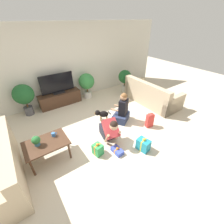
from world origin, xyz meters
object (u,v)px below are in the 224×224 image
at_px(sofa_right, 151,95).
at_px(tv_console, 60,99).
at_px(potted_plant_back_left, 24,96).
at_px(dog, 102,114).
at_px(coffee_table, 46,145).
at_px(gift_bag_a, 150,120).
at_px(potted_plant_back_right, 87,83).
at_px(gift_box_b, 143,145).
at_px(person_sitting, 122,111).
at_px(tabletop_plant, 36,141).
at_px(person_kneeling, 109,129).
at_px(gift_box_a, 117,151).
at_px(gift_box_c, 98,149).
at_px(mug, 54,135).
at_px(tv, 57,85).
at_px(potted_plant_corner_right, 125,78).

height_order(sofa_right, tv_console, sofa_right).
bearing_deg(potted_plant_back_left, dog, -43.15).
height_order(coffee_table, gift_bag_a, coffee_table).
height_order(tv_console, potted_plant_back_right, potted_plant_back_right).
height_order(coffee_table, gift_box_b, coffee_table).
distance_m(tv_console, person_sitting, 2.37).
bearing_deg(coffee_table, tabletop_plant, 169.58).
height_order(person_kneeling, gift_box_a, person_kneeling).
bearing_deg(potted_plant_back_left, gift_box_b, -59.47).
height_order(person_kneeling, dog, person_kneeling).
xyz_separation_m(sofa_right, person_sitting, (-1.57, -0.28, 0.04)).
bearing_deg(sofa_right, potted_plant_back_left, 65.57).
xyz_separation_m(gift_box_b, gift_box_c, (-0.95, 0.50, -0.01)).
height_order(gift_box_a, gift_box_b, gift_box_b).
bearing_deg(gift_box_c, sofa_right, 19.34).
xyz_separation_m(potted_plant_back_left, dog, (1.75, -1.64, -0.45)).
bearing_deg(sofa_right, mug, 96.10).
relative_size(sofa_right, tabletop_plant, 8.88).
xyz_separation_m(tv, gift_box_a, (0.28, -3.01, -0.70)).
bearing_deg(potted_plant_back_left, person_sitting, -41.93).
height_order(coffee_table, person_sitting, person_sitting).
bearing_deg(mug, person_sitting, 2.99).
distance_m(potted_plant_back_right, dog, 1.72).
relative_size(person_kneeling, tabletop_plant, 3.56).
bearing_deg(tv_console, potted_plant_back_right, -2.70).
xyz_separation_m(coffee_table, tv, (1.05, 2.27, 0.34)).
bearing_deg(gift_box_a, tv_console, 95.26).
bearing_deg(coffee_table, gift_box_c, -28.14).
height_order(dog, gift_box_a, dog).
relative_size(tv_console, tabletop_plant, 6.38).
distance_m(dog, gift_box_a, 1.39).
distance_m(potted_plant_back_left, dog, 2.44).
xyz_separation_m(dog, gift_bag_a, (0.94, -1.06, -0.01)).
height_order(gift_box_b, mug, mug).
distance_m(potted_plant_back_left, potted_plant_corner_right, 3.68).
distance_m(gift_box_c, gift_bag_a, 1.74).
distance_m(tv_console, gift_box_b, 3.39).
xyz_separation_m(potted_plant_back_left, person_kneeling, (1.44, -2.50, -0.34)).
bearing_deg(tv, gift_bag_a, -59.37).
xyz_separation_m(potted_plant_corner_right, gift_box_c, (-2.71, -2.34, -0.46)).
bearing_deg(gift_box_b, person_kneeling, 122.43).
relative_size(potted_plant_back_left, potted_plant_back_right, 1.08).
relative_size(tv, person_kneeling, 1.40).
height_order(person_sitting, gift_box_a, person_sitting).
bearing_deg(potted_plant_back_right, gift_bag_a, -78.15).
bearing_deg(tv_console, gift_bag_a, -59.37).
height_order(tv, person_kneeling, tv).
bearing_deg(potted_plant_back_left, tv, 2.70).
bearing_deg(tv_console, tabletop_plant, -118.27).
height_order(potted_plant_corner_right, person_kneeling, potted_plant_corner_right).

